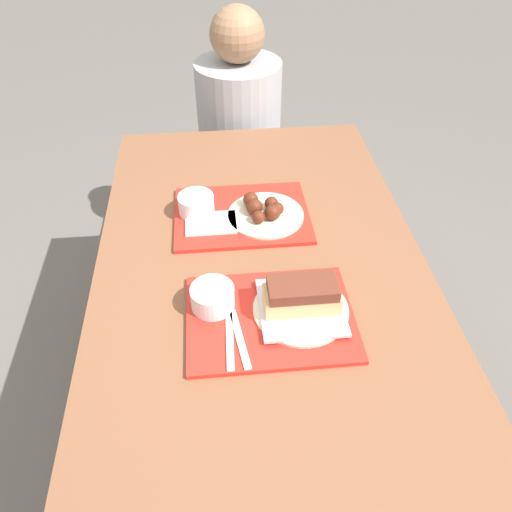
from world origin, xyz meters
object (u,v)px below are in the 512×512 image
at_px(bowl_coleslaw_far, 196,203).
at_px(wings_plate_far, 264,211).
at_px(tray_far, 242,215).
at_px(bowl_coleslaw_near, 213,296).
at_px(tray_near, 272,318).
at_px(person_seated_across, 239,111).
at_px(brisket_sandwich_plate, 301,301).

xyz_separation_m(bowl_coleslaw_far, wings_plate_far, (0.20, -0.04, -0.01)).
bearing_deg(tray_far, wings_plate_far, -15.89).
height_order(tray_far, bowl_coleslaw_near, bowl_coleslaw_near).
height_order(tray_near, person_seated_across, person_seated_across).
distance_m(bowl_coleslaw_near, brisket_sandwich_plate, 0.21).
xyz_separation_m(tray_near, bowl_coleslaw_far, (-0.17, 0.42, 0.04)).
distance_m(tray_far, person_seated_across, 0.76).
distance_m(tray_near, bowl_coleslaw_near, 0.15).
distance_m(tray_far, bowl_coleslaw_far, 0.14).
bearing_deg(bowl_coleslaw_near, brisket_sandwich_plate, -10.06).
distance_m(bowl_coleslaw_far, wings_plate_far, 0.20).
bearing_deg(tray_near, person_seated_across, 89.72).
bearing_deg(bowl_coleslaw_near, person_seated_across, 82.74).
distance_m(tray_near, person_seated_across, 1.16).
bearing_deg(brisket_sandwich_plate, bowl_coleslaw_near, 169.94).
bearing_deg(bowl_coleslaw_near, wings_plate_far, 64.68).
height_order(tray_far, wings_plate_far, wings_plate_far).
bearing_deg(bowl_coleslaw_near, bowl_coleslaw_far, 95.32).
distance_m(bowl_coleslaw_near, person_seated_across, 1.12).
bearing_deg(person_seated_across, wings_plate_far, -88.63).
bearing_deg(tray_far, person_seated_across, 86.54).
bearing_deg(person_seated_across, brisket_sandwich_plate, -86.83).
relative_size(tray_far, brisket_sandwich_plate, 1.73).
height_order(bowl_coleslaw_near, bowl_coleslaw_far, same).
xyz_separation_m(tray_near, wings_plate_far, (0.02, 0.39, 0.02)).
bearing_deg(wings_plate_far, tray_near, -93.59).
height_order(tray_near, bowl_coleslaw_far, bowl_coleslaw_far).
height_order(bowl_coleslaw_near, brisket_sandwich_plate, brisket_sandwich_plate).
relative_size(bowl_coleslaw_far, wings_plate_far, 0.47).
height_order(bowl_coleslaw_near, person_seated_across, person_seated_across).
distance_m(tray_near, bowl_coleslaw_far, 0.46).
xyz_separation_m(bowl_coleslaw_near, wings_plate_far, (0.16, 0.34, -0.01)).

